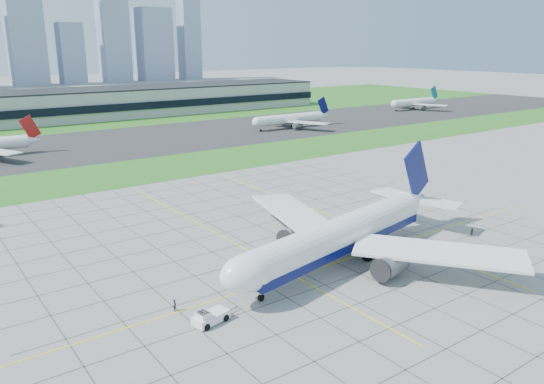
# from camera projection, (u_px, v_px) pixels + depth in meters

# --- Properties ---
(ground) EXTENTS (1400.00, 1400.00, 0.00)m
(ground) POSITION_uv_depth(u_px,v_px,m) (329.00, 259.00, 99.42)
(ground) COLOR gray
(ground) RESTS_ON ground
(grass_median) EXTENTS (700.00, 35.00, 0.04)m
(grass_median) POSITION_uv_depth(u_px,v_px,m) (141.00, 171.00, 169.65)
(grass_median) COLOR #2B661D
(grass_median) RESTS_ON ground
(asphalt_taxiway) EXTENTS (700.00, 75.00, 0.04)m
(asphalt_taxiway) POSITION_uv_depth(u_px,v_px,m) (87.00, 146.00, 212.57)
(asphalt_taxiway) COLOR #383838
(asphalt_taxiway) RESTS_ON ground
(grass_far) EXTENTS (700.00, 145.00, 0.04)m
(grass_far) POSITION_uv_depth(u_px,v_px,m) (26.00, 117.00, 298.42)
(grass_far) COLOR #2B661D
(grass_far) RESTS_ON ground
(apron_markings) EXTENTS (120.00, 130.00, 0.03)m
(apron_markings) POSITION_uv_depth(u_px,v_px,m) (294.00, 241.00, 108.31)
(apron_markings) COLOR #474744
(apron_markings) RESTS_ON ground
(terminal) EXTENTS (260.00, 43.00, 15.80)m
(terminal) POSITION_uv_depth(u_px,v_px,m) (110.00, 102.00, 299.34)
(terminal) COLOR #B7B7B2
(terminal) RESTS_ON ground
(airliner) EXTENTS (60.62, 60.85, 19.26)m
(airliner) POSITION_uv_depth(u_px,v_px,m) (342.00, 235.00, 96.70)
(airliner) COLOR white
(airliner) RESTS_ON ground
(pushback_tug) EXTENTS (8.01, 3.61, 2.20)m
(pushback_tug) POSITION_uv_depth(u_px,v_px,m) (209.00, 317.00, 76.14)
(pushback_tug) COLOR white
(pushback_tug) RESTS_ON ground
(crew_near) EXTENTS (0.75, 0.83, 1.91)m
(crew_near) POSITION_uv_depth(u_px,v_px,m) (175.00, 305.00, 79.69)
(crew_near) COLOR black
(crew_near) RESTS_ON ground
(crew_far) EXTENTS (1.08, 1.00, 1.77)m
(crew_far) POSITION_uv_depth(u_px,v_px,m) (472.00, 233.00, 110.94)
(crew_far) COLOR black
(crew_far) RESTS_ON ground
(distant_jet_2) EXTENTS (44.18, 42.66, 14.08)m
(distant_jet_2) POSITION_uv_depth(u_px,v_px,m) (291.00, 119.00, 256.88)
(distant_jet_2) COLOR white
(distant_jet_2) RESTS_ON ground
(distant_jet_3) EXTENTS (41.01, 42.66, 14.08)m
(distant_jet_3) POSITION_uv_depth(u_px,v_px,m) (414.00, 102.00, 332.27)
(distant_jet_3) COLOR white
(distant_jet_3) RESTS_ON ground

